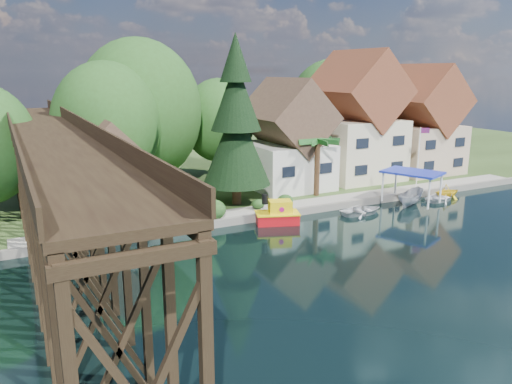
# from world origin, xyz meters

# --- Properties ---
(ground) EXTENTS (140.00, 140.00, 0.00)m
(ground) POSITION_xyz_m (0.00, 0.00, 0.00)
(ground) COLOR black
(ground) RESTS_ON ground
(bank) EXTENTS (140.00, 52.00, 0.50)m
(bank) POSITION_xyz_m (0.00, 34.00, 0.25)
(bank) COLOR #2D441B
(bank) RESTS_ON ground
(seawall) EXTENTS (60.00, 0.40, 0.62)m
(seawall) POSITION_xyz_m (4.00, 8.00, 0.31)
(seawall) COLOR slate
(seawall) RESTS_ON ground
(promenade) EXTENTS (50.00, 2.60, 0.06)m
(promenade) POSITION_xyz_m (6.00, 9.30, 0.53)
(promenade) COLOR gray
(promenade) RESTS_ON bank
(trestle_bridge) EXTENTS (4.12, 44.18, 9.30)m
(trestle_bridge) POSITION_xyz_m (-16.00, 5.17, 5.35)
(trestle_bridge) COLOR black
(trestle_bridge) RESTS_ON ground
(house_left) EXTENTS (7.64, 8.64, 11.02)m
(house_left) POSITION_xyz_m (7.00, 16.00, 5.14)
(house_left) COLOR silver
(house_left) RESTS_ON bank
(house_center) EXTENTS (8.65, 9.18, 13.89)m
(house_center) POSITION_xyz_m (16.00, 16.50, 6.42)
(house_center) COLOR beige
(house_center) RESTS_ON bank
(house_right) EXTENTS (8.15, 8.64, 12.45)m
(house_right) POSITION_xyz_m (25.00, 16.00, 5.78)
(house_right) COLOR tan
(house_right) RESTS_ON bank
(shed) EXTENTS (5.09, 5.40, 7.85)m
(shed) POSITION_xyz_m (-11.00, 14.50, 3.83)
(shed) COLOR silver
(shed) RESTS_ON bank
(bg_trees) EXTENTS (49.90, 13.30, 10.57)m
(bg_trees) POSITION_xyz_m (1.00, 21.25, 7.29)
(bg_trees) COLOR #382314
(bg_trees) RESTS_ON bank
(shrubs) EXTENTS (15.76, 2.47, 1.70)m
(shrubs) POSITION_xyz_m (-4.60, 9.26, 1.23)
(shrubs) COLOR #163B15
(shrubs) RESTS_ON bank
(conifer) EXTENTS (6.01, 6.01, 14.80)m
(conifer) POSITION_xyz_m (-0.35, 12.17, 7.63)
(conifer) COLOR #382314
(conifer) RESTS_ON bank
(palm_tree) EXTENTS (5.23, 5.23, 5.81)m
(palm_tree) POSITION_xyz_m (7.78, 11.54, 5.57)
(palm_tree) COLOR #382314
(palm_tree) RESTS_ON bank
(flagpole) EXTENTS (0.90, 0.43, 6.18)m
(flagpole) POSITION_xyz_m (18.89, 9.63, 4.29)
(flagpole) COLOR white
(flagpole) RESTS_ON bank
(tugboat) EXTENTS (3.96, 2.98, 2.55)m
(tugboat) POSITION_xyz_m (0.79, 6.71, 0.76)
(tugboat) COLOR red
(tugboat) RESTS_ON ground
(boat_white_a) EXTENTS (4.00, 2.88, 0.82)m
(boat_white_a) POSITION_xyz_m (8.68, 5.78, 0.41)
(boat_white_a) COLOR silver
(boat_white_a) RESTS_ON ground
(boat_canopy) EXTENTS (5.11, 5.94, 3.22)m
(boat_canopy) POSITION_xyz_m (14.52, 6.04, 1.38)
(boat_canopy) COLOR silver
(boat_canopy) RESTS_ON ground
(boat_yellow) EXTENTS (3.03, 2.70, 1.47)m
(boat_yellow) POSITION_xyz_m (19.85, 6.63, 0.73)
(boat_yellow) COLOR yellow
(boat_yellow) RESTS_ON ground
(boat_white_b) EXTENTS (4.23, 3.39, 0.78)m
(boat_white_b) POSITION_xyz_m (18.44, 6.04, 0.39)
(boat_white_b) COLOR white
(boat_white_b) RESTS_ON ground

